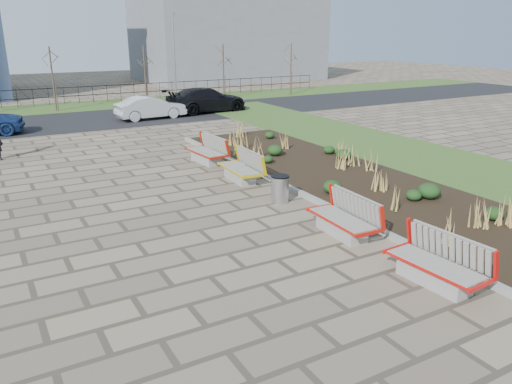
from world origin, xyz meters
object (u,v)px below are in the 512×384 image
bench_b (342,217)px  car_black (206,100)px  bench_c (239,167)px  bench_a (435,262)px  lamp_east (174,60)px  litter_bin (280,189)px  car_silver (151,107)px  bench_d (205,150)px

bench_b → car_black: size_ratio=0.40×
bench_c → bench_a: bearing=-87.0°
car_black → lamp_east: lamp_east is taller
litter_bin → car_silver: (1.38, 16.44, 0.28)m
litter_bin → lamp_east: 22.50m
bench_d → car_silver: car_silver is taller
bench_c → lamp_east: 19.99m
car_black → bench_d: bearing=149.8°
bench_a → bench_b: (0.00, 2.97, 0.00)m
litter_bin → lamp_east: lamp_east is taller
bench_a → litter_bin: 5.92m
lamp_east → car_silver: bearing=-124.0°
bench_a → lamp_east: bearing=75.7°
car_silver → lamp_east: 6.86m
bench_c → lamp_east: size_ratio=0.35×
bench_a → bench_c: bearing=85.9°
bench_b → car_black: 20.84m
bench_d → car_black: size_ratio=0.40×
bench_c → bench_d: bearing=93.0°
bench_b → bench_c: bearing=92.3°
bench_c → litter_bin: bearing=-86.7°
car_black → lamp_east: bearing=-2.2°
car_silver → lamp_east: bearing=-38.0°
lamp_east → bench_a: bearing=-100.2°
bench_c → litter_bin: (0.01, -2.59, -0.09)m
bench_d → lamp_east: 17.26m
bench_a → bench_d: size_ratio=1.00×
bench_a → car_silver: bearing=82.3°
bench_d → lamp_east: bearing=68.5°
bench_b → bench_d: 8.41m
bench_a → litter_bin: bench_a is taller
bench_b → car_silver: car_silver is taller
litter_bin → car_black: size_ratio=0.15×
bench_b → bench_d: bearing=92.3°
car_black → bench_a: bearing=161.1°
bench_c → litter_bin: size_ratio=2.59×
bench_a → bench_d: 11.37m
bench_d → car_silver: bearing=78.3°
bench_b → lamp_east: bearing=80.9°
bench_d → lamp_east: lamp_east is taller
bench_c → car_silver: (1.40, 13.85, 0.19)m
car_black → lamp_east: 5.11m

